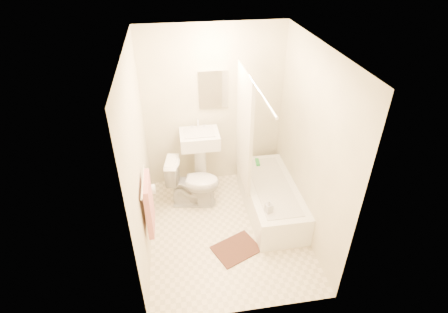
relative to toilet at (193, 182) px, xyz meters
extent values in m
plane|color=beige|center=(0.38, -0.62, -0.36)|extent=(2.40, 2.40, 0.00)
plane|color=white|center=(0.38, -0.62, 2.04)|extent=(2.40, 2.40, 0.00)
cube|color=beige|center=(0.38, 0.58, 0.84)|extent=(2.00, 0.02, 2.40)
cube|color=beige|center=(-0.62, -0.62, 0.84)|extent=(0.02, 2.40, 2.40)
cube|color=beige|center=(1.38, -0.62, 0.84)|extent=(0.02, 2.40, 2.40)
cube|color=white|center=(0.38, 0.56, 1.14)|extent=(0.40, 0.03, 0.55)
cylinder|color=silver|center=(0.68, -0.52, 1.64)|extent=(0.03, 1.70, 0.03)
cube|color=silver|center=(0.68, -0.12, 0.86)|extent=(0.04, 0.80, 1.55)
cylinder|color=silver|center=(-0.58, -0.87, 0.74)|extent=(0.02, 0.60, 0.02)
cube|color=#CC7266|center=(-0.55, -0.87, 0.42)|extent=(0.06, 0.45, 0.66)
cylinder|color=white|center=(-0.55, -0.50, 0.34)|extent=(0.11, 0.12, 0.12)
imported|color=silver|center=(0.00, 0.00, 0.00)|extent=(0.80, 0.53, 0.73)
cube|color=#48281A|center=(0.44, -0.98, -0.35)|extent=(0.66, 0.59, 0.02)
imported|color=white|center=(0.86, -0.83, 0.15)|extent=(0.10, 0.10, 0.18)
cube|color=green|center=(0.98, 0.23, 0.08)|extent=(0.07, 0.18, 0.04)
camera|label=1|loc=(-0.19, -3.95, 2.99)|focal=28.00mm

